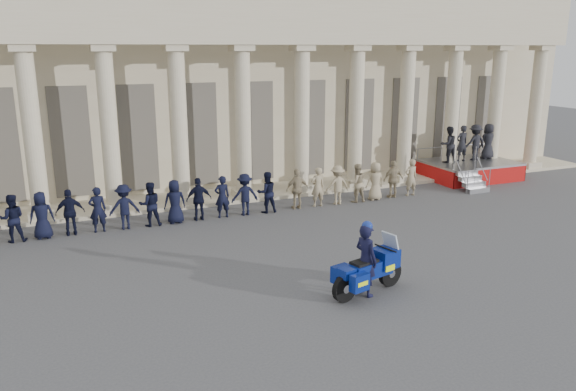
% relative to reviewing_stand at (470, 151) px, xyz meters
% --- Properties ---
extents(ground, '(90.00, 90.00, 0.00)m').
position_rel_reviewing_stand_xyz_m(ground, '(-12.63, -7.62, -1.36)').
color(ground, '#404042').
rests_on(ground, ground).
extents(building, '(40.00, 12.50, 9.00)m').
position_rel_reviewing_stand_xyz_m(building, '(-12.63, 7.12, 3.17)').
color(building, '#BDAE8D').
rests_on(building, ground).
extents(officer_rank, '(20.54, 0.61, 1.60)m').
position_rel_reviewing_stand_xyz_m(officer_rank, '(-14.69, -1.67, -0.56)').
color(officer_rank, black).
rests_on(officer_rank, ground).
extents(reviewing_stand, '(4.22, 4.05, 2.59)m').
position_rel_reviewing_stand_xyz_m(reviewing_stand, '(0.00, 0.00, 0.00)').
color(reviewing_stand, gray).
rests_on(reviewing_stand, ground).
extents(motorcycle, '(2.31, 1.20, 1.51)m').
position_rel_reviewing_stand_xyz_m(motorcycle, '(-11.28, -9.63, -0.71)').
color(motorcycle, black).
rests_on(motorcycle, ground).
extents(rider, '(0.61, 0.78, 1.99)m').
position_rel_reviewing_stand_xyz_m(rider, '(-11.40, -9.67, -0.38)').
color(rider, black).
rests_on(rider, ground).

